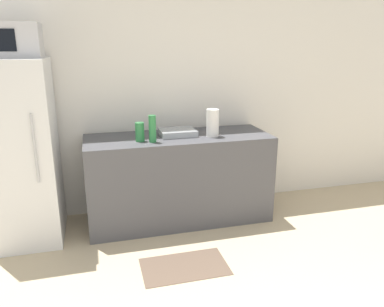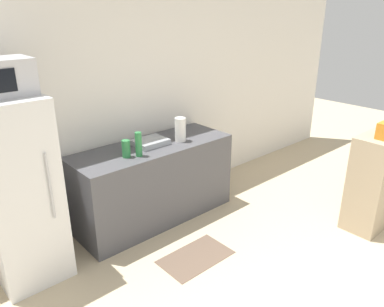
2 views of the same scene
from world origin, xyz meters
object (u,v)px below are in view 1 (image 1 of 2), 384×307
Objects in this scene: microwave at (7,40)px; paper_towel_roll at (213,123)px; bottle_tall at (152,129)px; bottle_short at (140,132)px; refrigerator at (23,153)px.

microwave reaches higher than paper_towel_roll.
paper_towel_roll is at bearing -2.39° from microwave.
microwave is at bearing 172.78° from bottle_tall.
microwave is at bearing 175.36° from bottle_short.
bottle_short is at bearing -179.09° from paper_towel_roll.
microwave is 1.94× the size of paper_towel_roll.
microwave is at bearing -110.48° from refrigerator.
microwave reaches higher than bottle_short.
refrigerator is at bearing 172.72° from bottle_tall.
bottle_tall is 0.61m from paper_towel_roll.
bottle_short is at bearing -4.64° from microwave.
refrigerator is 6.15× the size of paper_towel_roll.
bottle_short is at bearing -4.71° from refrigerator.
bottle_tall is at bearing -7.28° from refrigerator.
paper_towel_roll is at bearing 6.87° from bottle_tall.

